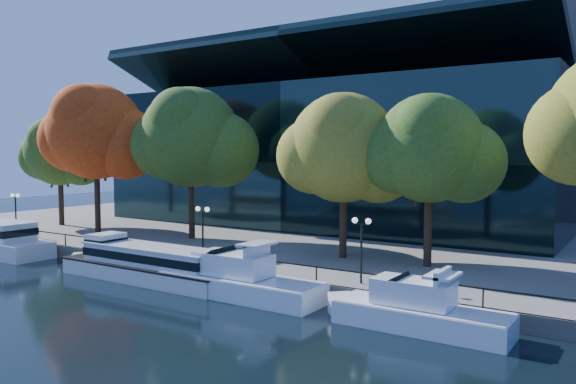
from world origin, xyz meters
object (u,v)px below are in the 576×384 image
Objects in this scene: tour_boat at (143,262)px; tree_4 at (431,151)px; cruiser_far at (413,309)px; cruiser_near at (234,279)px; tree_0 at (60,153)px; tree_2 at (192,139)px; tree_1 at (97,134)px; lamp_1 at (203,221)px; lamp_2 at (361,235)px; lamp_0 at (15,204)px; tree_3 at (345,150)px.

tree_4 is (17.01, 10.79, 7.84)m from tour_boat.
tour_boat is at bearing 179.55° from cruiser_far.
tour_boat is 8.23m from cruiser_near.
tree_2 is (18.88, 0.66, 1.25)m from tree_0.
cruiser_near is 16.07m from tree_4.
tree_0 is at bearing 156.58° from tour_boat.
lamp_1 is (18.10, -4.95, -6.84)m from tree_1.
lamp_1 is at bearing 148.07° from cruiser_near.
tree_0 is (-44.64, 10.83, 7.92)m from cruiser_far.
lamp_2 is at bearing 13.26° from tour_boat.
tree_2 is 3.48× the size of lamp_1.
lamp_0 is at bearing 180.00° from lamp_2.
lamp_2 is (12.82, 0.00, 0.00)m from lamp_1.
tree_2 is at bearing 136.60° from lamp_1.
tree_4 reaches higher than cruiser_near.
tree_3 is 3.09× the size of lamp_1.
tree_3 is at bearing 44.63° from tour_boat.
tree_2 reaches higher than tour_boat.
tree_0 reaches higher than lamp_2.
tree_0 is at bearing 169.93° from lamp_2.
lamp_1 and lamp_2 have the same top height.
tree_2 is 18.76m from lamp_0.
cruiser_far is 0.84× the size of tree_0.
tree_2 is 3.48× the size of lamp_2.
tree_1 is (-23.90, 8.57, 9.73)m from cruiser_near.
tree_2 reaches higher than lamp_1.
tree_0 is (-24.65, 10.68, 7.67)m from tour_boat.
tree_1 is at bearing -13.40° from tree_0.
lamp_2 is (39.89, -7.08, -4.97)m from tree_0.
lamp_0 is at bearing -168.05° from tree_3.
tree_0 is 28.41m from lamp_1.
tree_0 is 9.15m from lamp_0.
tree_3 reaches higher than tree_0.
tour_boat is 15.53m from tree_2.
lamp_0 is 1.00× the size of lamp_2.
tree_1 is 3.64× the size of lamp_2.
tree_1 reaches higher than cruiser_far.
cruiser_far is (11.77, -0.13, -0.07)m from cruiser_near.
cruiser_near reaches higher than tour_boat.
tree_3 is (10.55, 10.41, 7.88)m from tour_boat.
tree_2 is (-5.76, 11.33, 8.92)m from tour_boat.
tree_3 is at bearing 77.46° from cruiser_near.
tree_1 is 10.36m from lamp_0.
lamp_0 is at bearing 180.00° from lamp_1.
tree_4 is (32.69, 2.25, -1.71)m from tree_1.
lamp_0 and lamp_1 have the same top height.
tree_4 is at bearing 26.26° from lamp_1.
tour_boat is at bearing -147.61° from tree_4.
tree_3 is 6.48m from tree_4.
tree_3 is (26.23, 1.87, -1.67)m from tree_1.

